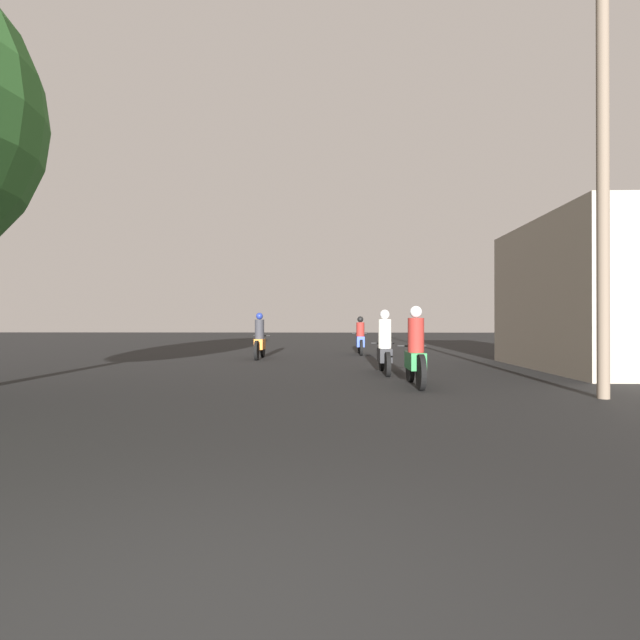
# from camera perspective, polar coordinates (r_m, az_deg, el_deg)

# --- Properties ---
(motorcycle_green) EXTENTS (0.60, 2.00, 1.60)m
(motorcycle_green) POSITION_cam_1_polar(r_m,az_deg,el_deg) (10.17, 10.85, -3.89)
(motorcycle_green) COLOR black
(motorcycle_green) RESTS_ON ground_plane
(motorcycle_black) EXTENTS (0.60, 2.07, 1.59)m
(motorcycle_black) POSITION_cam_1_polar(r_m,az_deg,el_deg) (12.54, 7.39, -3.23)
(motorcycle_black) COLOR black
(motorcycle_black) RESTS_ON ground_plane
(motorcycle_orange) EXTENTS (0.60, 2.11, 1.61)m
(motorcycle_orange) POSITION_cam_1_polar(r_m,az_deg,el_deg) (17.55, -6.91, -2.33)
(motorcycle_orange) COLOR black
(motorcycle_orange) RESTS_ON ground_plane
(motorcycle_blue) EXTENTS (0.60, 2.09, 1.51)m
(motorcycle_blue) POSITION_cam_1_polar(r_m,az_deg,el_deg) (19.85, 4.62, -2.20)
(motorcycle_blue) COLOR black
(motorcycle_blue) RESTS_ON ground_plane
(building_right_near) EXTENTS (4.08, 6.28, 4.03)m
(building_right_near) POSITION_cam_1_polar(r_m,az_deg,el_deg) (15.57, 30.07, 2.49)
(building_right_near) COLOR gray
(building_right_near) RESTS_ON ground_plane
(utility_pole_near) EXTENTS (1.60, 0.20, 7.59)m
(utility_pole_near) POSITION_cam_1_polar(r_m,az_deg,el_deg) (9.96, 29.60, 15.38)
(utility_pole_near) COLOR #6B5B4C
(utility_pole_near) RESTS_ON ground_plane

